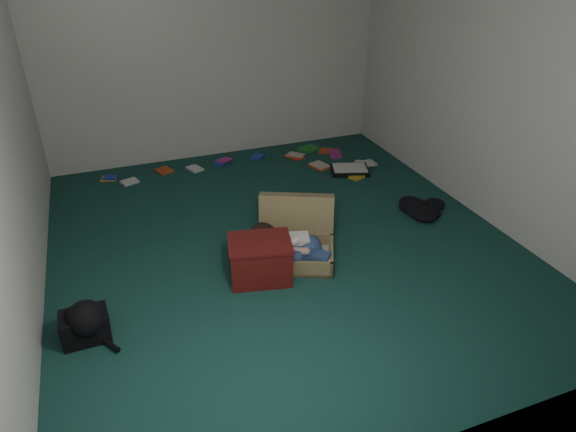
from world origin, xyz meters
TOP-DOWN VIEW (x-y plane):
  - floor at (0.00, 0.00)m, footprint 4.50×4.50m
  - wall_back at (0.00, 2.25)m, footprint 4.50×0.00m
  - wall_front at (0.00, -2.25)m, footprint 4.50×0.00m
  - wall_right at (2.00, 0.00)m, footprint 0.00×4.50m
  - suitcase at (0.04, -0.21)m, footprint 0.86×0.86m
  - person at (-0.07, -0.34)m, footprint 0.62×0.55m
  - maroon_bin at (-0.35, -0.44)m, footprint 0.57×0.49m
  - backpack at (-1.70, -0.70)m, footprint 0.40×0.32m
  - clothing_pile at (1.55, -0.02)m, footprint 0.49×0.44m
  - paper_tray at (1.27, 1.15)m, footprint 0.50×0.44m
  - book_scatter at (0.38, 1.72)m, footprint 3.10×1.21m

SIDE VIEW (x-z plane):
  - floor at x=0.00m, z-range 0.00..0.00m
  - book_scatter at x=0.38m, z-range 0.00..0.02m
  - paper_tray at x=1.27m, z-range 0.00..0.06m
  - clothing_pile at x=1.55m, z-range 0.00..0.13m
  - backpack at x=-1.70m, z-range 0.00..0.24m
  - suitcase at x=0.04m, z-range -0.10..0.39m
  - maroon_bin at x=-0.35m, z-range 0.00..0.34m
  - person at x=-0.07m, z-range 0.04..0.34m
  - wall_back at x=0.00m, z-range -0.95..3.55m
  - wall_front at x=0.00m, z-range -0.95..3.55m
  - wall_right at x=2.00m, z-range -0.95..3.55m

